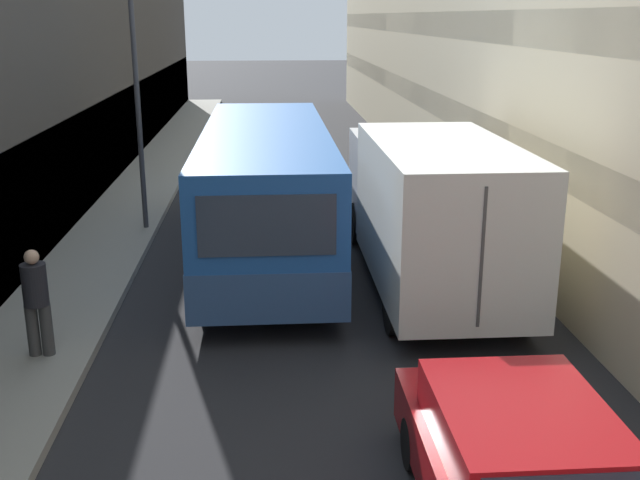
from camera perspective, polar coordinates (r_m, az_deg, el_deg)
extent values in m
plane|color=#232326|center=(17.58, -1.17, -0.02)|extent=(150.00, 150.00, 0.00)
cube|color=gray|center=(17.92, -15.91, -0.09)|extent=(2.02, 60.00, 0.15)
cube|color=black|center=(18.00, -21.08, 3.72)|extent=(1.08, 60.00, 2.71)
cube|color=beige|center=(17.92, 16.83, 16.27)|extent=(2.40, 60.00, 10.27)
cube|color=#333D47|center=(17.88, 14.14, 8.20)|extent=(1.08, 60.00, 0.70)
cube|color=#333D47|center=(17.70, 14.67, 15.44)|extent=(1.08, 60.00, 0.70)
cube|color=#9E0F14|center=(7.92, 15.11, -13.63)|extent=(1.66, 2.19, 0.50)
cylinder|color=black|center=(9.04, 7.00, -15.17)|extent=(0.16, 0.60, 0.60)
cylinder|color=black|center=(9.50, 17.66, -14.19)|extent=(0.16, 0.60, 0.60)
cube|color=#1E519E|center=(16.00, -4.10, 4.24)|extent=(2.56, 9.54, 2.38)
cube|color=#2D4C7A|center=(16.19, -4.04, 1.57)|extent=(2.59, 9.56, 0.83)
cube|color=#2D3847|center=(15.93, -4.13, 5.50)|extent=(2.60, 8.78, 0.76)
cube|color=#2D3847|center=(11.26, -4.07, 1.09)|extent=(2.10, 0.04, 0.95)
cylinder|color=black|center=(19.17, -7.43, 2.81)|extent=(0.24, 1.00, 1.00)
cylinder|color=black|center=(19.17, -0.69, 2.94)|extent=(0.24, 1.00, 1.00)
cylinder|color=black|center=(13.51, -8.75, -3.20)|extent=(0.24, 1.00, 1.00)
cylinder|color=black|center=(13.51, 0.83, -3.00)|extent=(0.24, 1.00, 1.00)
cube|color=silver|center=(17.14, 6.40, 4.52)|extent=(2.28, 2.06, 2.13)
cube|color=silver|center=(13.59, 9.18, 2.06)|extent=(2.38, 5.29, 2.52)
cube|color=#4C4C4C|center=(11.13, 12.23, -1.39)|extent=(0.05, 0.02, 2.14)
cylinder|color=black|center=(17.21, 2.79, 1.26)|extent=(0.22, 0.96, 0.96)
cylinder|color=black|center=(17.59, 9.72, 1.38)|extent=(0.22, 0.96, 0.96)
cylinder|color=black|center=(12.39, 5.60, -5.05)|extent=(0.22, 0.96, 0.96)
cylinder|color=black|center=(12.91, 15.03, -4.65)|extent=(0.22, 0.96, 0.96)
cylinder|color=#383838|center=(12.05, -21.03, -6.42)|extent=(0.18, 0.18, 0.80)
cylinder|color=#383838|center=(11.99, -20.10, -6.43)|extent=(0.18, 0.18, 0.80)
cylinder|color=black|center=(11.77, -20.92, -3.20)|extent=(0.37, 0.37, 0.64)
sphere|color=tan|center=(11.64, -21.13, -1.22)|extent=(0.22, 0.22, 0.22)
cylinder|color=#38383D|center=(18.00, -13.87, 12.09)|extent=(0.12, 0.12, 7.22)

